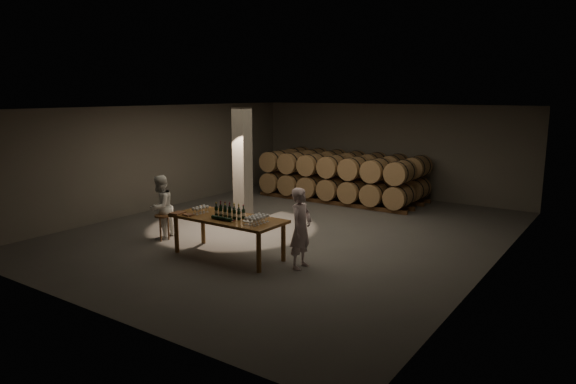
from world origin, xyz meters
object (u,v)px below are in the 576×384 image
Objects in this scene: stool at (163,220)px; person_woman at (161,207)px; bottle_cluster at (230,212)px; notebook_near at (188,215)px; plate at (249,221)px; person_man at (301,228)px; tasting_table at (228,222)px.

stool is 0.34m from person_woman.
bottle_cluster is 0.96m from notebook_near.
plate is at bearing 69.78° from person_woman.
person_woman is at bearing 148.62° from stool.
notebook_near is at bearing 102.88° from person_man.
tasting_table is 2.36m from person_woman.
person_man reaches higher than plate.
person_man is 1.06× the size of person_woman.
bottle_cluster is 3.27× the size of notebook_near.
notebook_near is (-0.87, -0.39, -0.10)m from bottle_cluster.
person_man is at bearing 9.56° from bottle_cluster.
plate is 2.82m from stool.
plate is 1.15m from person_man.
plate is 1.49m from notebook_near.
bottle_cluster is 0.43× the size of person_man.
notebook_near reaches higher than stool.
stool is 0.40× the size of person_woman.
tasting_table is at bearing 34.34° from notebook_near.
plate is 0.41× the size of stool.
bottle_cluster is 0.58m from plate.
stool is at bearing 42.10° from person_woman.
person_man reaches higher than bottle_cluster.
tasting_table is 1.74m from person_man.
person_woman is at bearing 176.30° from plate.
notebook_near is at bearing -18.10° from stool.
tasting_table reaches higher than stool.
stool is at bearing 91.50° from person_man.
person_man is 4.07m from person_woman.
bottle_cluster is 1.71m from person_man.
person_woman reaches higher than bottle_cluster.
tasting_table is at bearing 97.91° from person_man.
stool is (-1.35, 0.44, -0.39)m from notebook_near.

